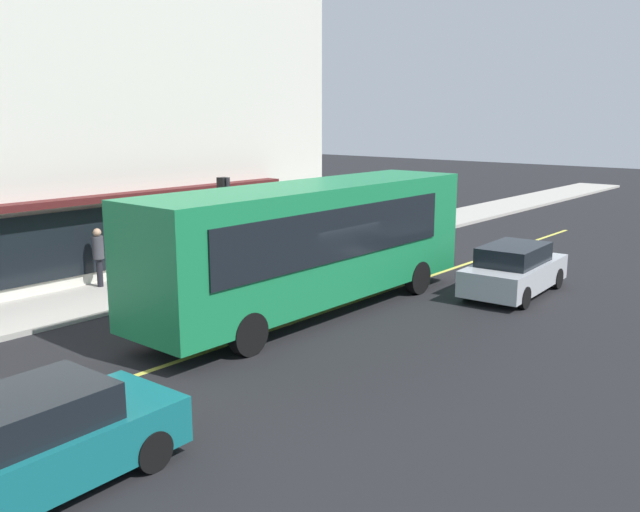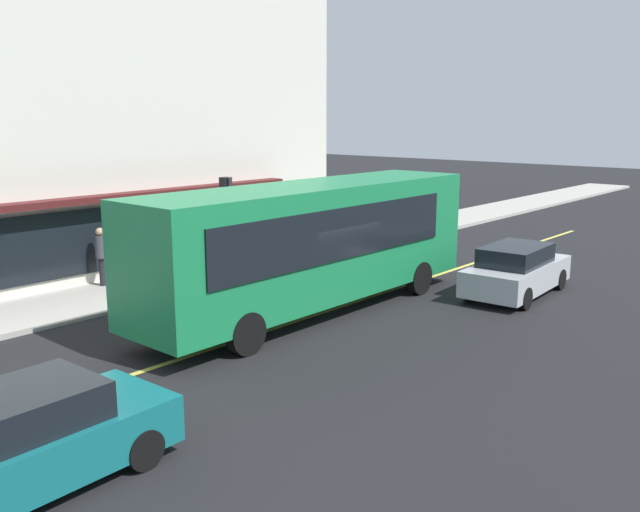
{
  "view_description": "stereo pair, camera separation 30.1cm",
  "coord_description": "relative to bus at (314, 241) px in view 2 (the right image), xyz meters",
  "views": [
    {
      "loc": [
        -13.51,
        -11.45,
        5.27
      ],
      "look_at": [
        0.02,
        -0.01,
        1.6
      ],
      "focal_mm": 38.05,
      "sensor_mm": 36.0,
      "label": 1
    },
    {
      "loc": [
        -13.31,
        -11.68,
        5.27
      ],
      "look_at": [
        0.02,
        -0.01,
        1.6
      ],
      "focal_mm": 38.05,
      "sensor_mm": 36.0,
      "label": 2
    }
  ],
  "objects": [
    {
      "name": "bus",
      "position": [
        0.0,
        0.0,
        0.0
      ],
      "size": [
        11.13,
        2.6,
        3.5
      ],
      "color": "#197F47",
      "rests_on": "ground"
    },
    {
      "name": "car_teal",
      "position": [
        -9.5,
        -2.92,
        -1.24
      ],
      "size": [
        4.36,
        1.99,
        1.52
      ],
      "color": "#14666B",
      "rests_on": "ground"
    },
    {
      "name": "traffic_light",
      "position": [
        0.96,
        4.6,
        0.55
      ],
      "size": [
        0.3,
        0.52,
        3.2
      ],
      "color": "#2D2D33",
      "rests_on": "sidewalk"
    },
    {
      "name": "pedestrian_by_curb",
      "position": [
        -2.55,
        6.43,
        -0.74
      ],
      "size": [
        0.34,
        0.34,
        1.8
      ],
      "color": "black",
      "rests_on": "sidewalk"
    },
    {
      "name": "lane_centre_stripe",
      "position": [
        -0.06,
        -0.24,
        -1.98
      ],
      "size": [
        36.0,
        0.16,
        0.01
      ],
      "primitive_type": "cube",
      "color": "#D8D14C",
      "rests_on": "ground"
    },
    {
      "name": "sidewalk",
      "position": [
        -0.06,
        5.48,
        -1.91
      ],
      "size": [
        80.0,
        2.98,
        0.15
      ],
      "primitive_type": "cube",
      "color": "#B2ADA3",
      "rests_on": "ground"
    },
    {
      "name": "car_silver",
      "position": [
        5.32,
        -3.37,
        -1.24
      ],
      "size": [
        4.4,
        2.06,
        1.52
      ],
      "color": "#B7BABF",
      "rests_on": "ground"
    },
    {
      "name": "pedestrian_mid_block",
      "position": [
        4.47,
        6.3,
        -0.78
      ],
      "size": [
        0.34,
        0.34,
        1.75
      ],
      "color": "black",
      "rests_on": "sidewalk"
    },
    {
      "name": "ground",
      "position": [
        -0.06,
        -0.24,
        -1.99
      ],
      "size": [
        120.0,
        120.0,
        0.0
      ],
      "primitive_type": "plane",
      "color": "black"
    }
  ]
}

